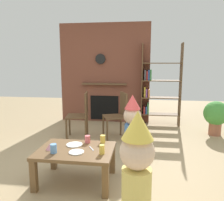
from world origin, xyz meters
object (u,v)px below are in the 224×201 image
(bookshelf, at_px, (157,88))
(child_with_cone_hat, at_px, (137,169))
(dining_chair_left, at_px, (82,112))
(child_in_pink, at_px, (132,125))
(dining_chair_middle, at_px, (119,113))
(paper_cup_near_right, at_px, (102,149))
(coffee_table, at_px, (76,154))
(paper_cup_near_left, at_px, (54,149))
(paper_plate_front, at_px, (74,145))
(paper_cup_center, at_px, (103,139))
(potted_plant_tall, at_px, (216,115))
(paper_cup_far_left, at_px, (88,139))
(birthday_cake_slice, at_px, (50,147))
(paper_plate_rear, at_px, (76,152))

(bookshelf, distance_m, child_with_cone_hat, 3.52)
(dining_chair_left, bearing_deg, child_with_cone_hat, 106.52)
(bookshelf, height_order, dining_chair_left, bookshelf)
(child_in_pink, bearing_deg, dining_chair_middle, -123.06)
(paper_cup_near_right, bearing_deg, coffee_table, 164.12)
(paper_cup_near_left, bearing_deg, paper_cup_near_right, 5.21)
(paper_cup_near_right, height_order, paper_plate_front, paper_cup_near_right)
(paper_cup_near_left, bearing_deg, dining_chair_left, 94.77)
(paper_cup_near_left, bearing_deg, coffee_table, 34.04)
(paper_cup_near_left, distance_m, child_with_cone_hat, 1.13)
(dining_chair_left, bearing_deg, paper_cup_center, 106.60)
(paper_plate_front, relative_size, potted_plant_tall, 0.29)
(paper_cup_far_left, bearing_deg, child_with_cone_hat, -54.87)
(child_in_pink, distance_m, dining_chair_middle, 0.87)
(coffee_table, height_order, birthday_cake_slice, birthday_cake_slice)
(paper_cup_near_left, xyz_separation_m, paper_plate_front, (0.16, 0.27, -0.05))
(child_with_cone_hat, bearing_deg, birthday_cake_slice, 11.52)
(bookshelf, distance_m, paper_cup_far_left, 2.78)
(birthday_cake_slice, bearing_deg, paper_cup_far_left, 35.37)
(paper_cup_far_left, xyz_separation_m, dining_chair_left, (-0.45, 1.36, 0.04))
(paper_cup_center, height_order, birthday_cake_slice, paper_cup_center)
(bookshelf, bearing_deg, paper_cup_near_right, -105.42)
(coffee_table, distance_m, dining_chair_left, 1.64)
(dining_chair_middle, distance_m, potted_plant_tall, 1.98)
(paper_cup_far_left, relative_size, dining_chair_middle, 0.11)
(coffee_table, height_order, dining_chair_left, dining_chair_left)
(paper_cup_near_right, height_order, potted_plant_tall, potted_plant_tall)
(paper_cup_far_left, xyz_separation_m, dining_chair_middle, (0.26, 1.43, 0.04))
(paper_cup_near_right, bearing_deg, child_with_cone_hat, -56.14)
(paper_plate_front, relative_size, child_with_cone_hat, 0.19)
(dining_chair_middle, bearing_deg, paper_cup_far_left, 58.20)
(paper_plate_front, height_order, dining_chair_left, dining_chair_left)
(paper_cup_center, bearing_deg, coffee_table, -139.04)
(paper_cup_far_left, distance_m, dining_chair_left, 1.43)
(dining_chair_middle, bearing_deg, potted_plant_tall, 172.54)
(child_with_cone_hat, height_order, dining_chair_middle, child_with_cone_hat)
(birthday_cake_slice, xyz_separation_m, child_in_pink, (0.95, 0.89, 0.06))
(birthday_cake_slice, bearing_deg, paper_plate_rear, -8.41)
(coffee_table, relative_size, paper_cup_far_left, 9.53)
(paper_cup_near_left, bearing_deg, dining_chair_middle, 72.42)
(paper_cup_near_left, height_order, birthday_cake_slice, paper_cup_near_left)
(bookshelf, relative_size, potted_plant_tall, 2.73)
(paper_cup_far_left, bearing_deg, paper_cup_near_right, -52.59)
(child_in_pink, height_order, potted_plant_tall, child_in_pink)
(birthday_cake_slice, xyz_separation_m, potted_plant_tall, (2.58, 2.19, -0.04))
(paper_cup_center, bearing_deg, paper_cup_near_right, -81.35)
(paper_cup_center, relative_size, potted_plant_tall, 0.15)
(paper_cup_far_left, height_order, dining_chair_left, dining_chair_left)
(child_with_cone_hat, height_order, dining_chair_left, child_with_cone_hat)
(bookshelf, height_order, child_in_pink, bookshelf)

